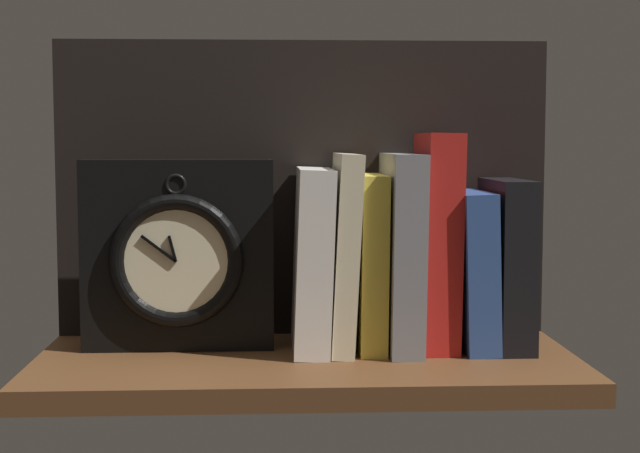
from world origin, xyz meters
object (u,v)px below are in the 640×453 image
(book_blue_modern, at_px, (471,269))
(framed_clock, at_px, (178,255))
(book_yellow_seinlanguage, at_px, (370,261))
(book_black_skeptic, at_px, (507,263))
(book_white_catcher, at_px, (313,259))
(book_gray_chess, at_px, (401,251))
(book_cream_twain, at_px, (343,251))
(book_red_requiem, at_px, (437,241))

(book_blue_modern, relative_size, framed_clock, 0.83)
(book_yellow_seinlanguage, bearing_deg, framed_clock, 179.46)
(book_black_skeptic, bearing_deg, book_white_catcher, 180.00)
(book_yellow_seinlanguage, relative_size, book_blue_modern, 1.11)
(book_gray_chess, bearing_deg, book_blue_modern, 0.00)
(book_cream_twain, bearing_deg, book_red_requiem, 0.00)
(book_white_catcher, relative_size, book_red_requiem, 0.84)
(book_white_catcher, relative_size, book_cream_twain, 0.92)
(book_white_catcher, height_order, book_yellow_seinlanguage, book_white_catcher)
(book_yellow_seinlanguage, height_order, book_black_skeptic, book_yellow_seinlanguage)
(book_white_catcher, xyz_separation_m, book_yellow_seinlanguage, (0.07, 0.00, -0.00))
(book_gray_chess, relative_size, book_blue_modern, 1.24)
(book_yellow_seinlanguage, relative_size, framed_clock, 0.92)
(book_gray_chess, height_order, framed_clock, book_gray_chess)
(book_yellow_seinlanguage, bearing_deg, book_gray_chess, 0.00)
(book_cream_twain, bearing_deg, book_yellow_seinlanguage, 0.00)
(book_cream_twain, xyz_separation_m, book_black_skeptic, (0.19, 0.00, -0.01))
(book_red_requiem, bearing_deg, book_white_catcher, 180.00)
(book_white_catcher, relative_size, book_black_skeptic, 1.07)
(book_gray_chess, xyz_separation_m, book_red_requiem, (0.04, 0.00, 0.01))
(book_gray_chess, xyz_separation_m, framed_clock, (-0.26, 0.00, -0.00))
(book_red_requiem, bearing_deg, book_gray_chess, 180.00)
(book_black_skeptic, relative_size, framed_clock, 0.89)
(book_gray_chess, relative_size, book_red_requiem, 0.91)
(book_yellow_seinlanguage, relative_size, book_red_requiem, 0.81)
(book_gray_chess, bearing_deg, book_red_requiem, 0.00)
(book_white_catcher, height_order, book_blue_modern, book_white_catcher)
(book_black_skeptic, bearing_deg, book_cream_twain, 180.00)
(book_gray_chess, distance_m, framed_clock, 0.26)
(book_cream_twain, xyz_separation_m, book_red_requiem, (0.11, 0.00, 0.01))
(framed_clock, bearing_deg, book_blue_modern, -0.35)
(book_blue_modern, bearing_deg, framed_clock, 179.65)
(book_white_catcher, bearing_deg, book_gray_chess, 0.00)
(book_red_requiem, relative_size, book_black_skeptic, 1.27)
(book_cream_twain, height_order, book_gray_chess, same)
(book_yellow_seinlanguage, height_order, book_gray_chess, book_gray_chess)
(book_cream_twain, bearing_deg, framed_clock, 179.37)
(book_cream_twain, bearing_deg, book_blue_modern, 0.00)
(book_cream_twain, xyz_separation_m, book_gray_chess, (0.07, 0.00, -0.00))
(book_white_catcher, height_order, book_black_skeptic, book_white_catcher)
(book_gray_chess, relative_size, framed_clock, 1.03)
(book_red_requiem, bearing_deg, book_blue_modern, 0.00)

